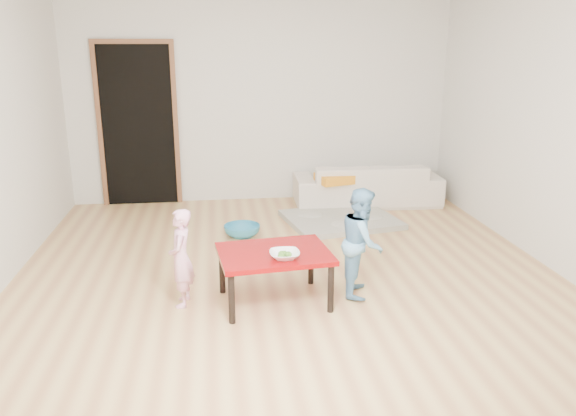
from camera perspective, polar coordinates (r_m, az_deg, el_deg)
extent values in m
cube|color=tan|center=(5.40, -0.28, -6.02)|extent=(5.00, 5.00, 0.01)
cube|color=silver|center=(7.52, -2.72, 10.60)|extent=(5.00, 0.02, 2.60)
cube|color=silver|center=(5.91, 24.76, 7.51)|extent=(0.02, 5.00, 2.60)
imported|color=silver|center=(7.49, 8.00, 2.48)|extent=(1.92, 0.80, 0.55)
cube|color=orange|center=(7.12, 4.71, 3.02)|extent=(0.49, 0.45, 0.11)
imported|color=white|center=(4.40, -0.35, -4.79)|extent=(0.24, 0.24, 0.06)
imported|color=pink|center=(4.60, -10.81, -5.00)|extent=(0.22, 0.31, 0.81)
imported|color=#5C9DD6|center=(4.75, 7.53, -3.42)|extent=(0.46, 0.53, 0.92)
imported|color=teal|center=(6.24, -4.69, -2.31)|extent=(0.40, 0.40, 0.13)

